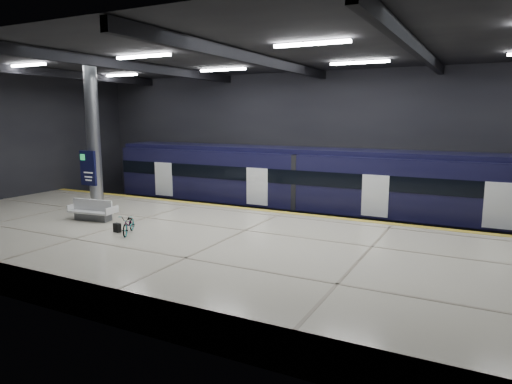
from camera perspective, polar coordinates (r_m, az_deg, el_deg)
The scene contains 10 objects.
ground at distance 19.29m, azimuth 0.11°, elevation -7.31°, with size 30.00×30.00×0.00m, color black.
room_shell at distance 18.46m, azimuth 0.12°, elevation 9.94°, with size 30.10×16.10×8.05m.
platform at distance 17.03m, azimuth -3.76°, elevation -7.69°, with size 30.00×11.00×1.10m, color beige.
safety_strip at distance 21.42m, azimuth 3.47°, elevation -2.56°, with size 30.00×0.40×0.01m, color gold.
rails at distance 24.12m, azimuth 6.09°, elevation -3.71°, with size 30.00×1.52×0.16m.
train at distance 22.93m, azimuth 12.51°, elevation 0.46°, with size 29.40×2.84×3.79m.
bench at distance 21.02m, azimuth -19.71°, elevation -2.46°, with size 2.16×1.10×0.91m.
bicycle at distance 18.15m, azimuth -15.63°, elevation -3.89°, with size 0.51×1.47×0.77m, color #99999E.
pannier_bag at distance 18.60m, azimuth -16.96°, elevation -4.29°, with size 0.30×0.18×0.35m, color black.
info_column at distance 22.53m, azimuth -19.68°, elevation 6.12°, with size 0.90×0.78×6.90m.
Camera 1 is at (8.41, -16.43, 5.59)m, focal length 32.00 mm.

